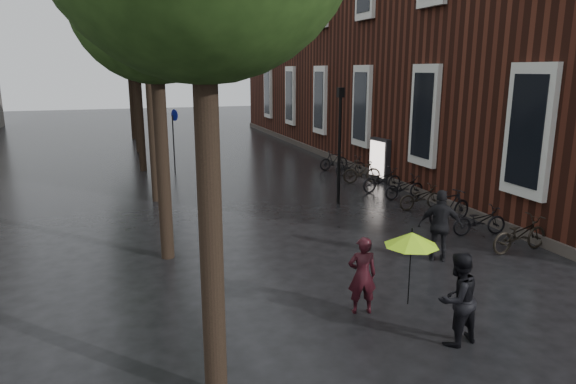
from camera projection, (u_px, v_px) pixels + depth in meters
name	position (u px, v px, depth m)	size (l,w,h in m)	color
ground	(492.00, 384.00, 7.73)	(120.00, 120.00, 0.00)	black
brick_building	(416.00, 43.00, 27.51)	(10.20, 33.20, 12.00)	#38160F
street_trees	(139.00, 23.00, 19.70)	(4.33, 34.03, 8.91)	black
person_burgundy	(362.00, 275.00, 9.83)	(0.56, 0.37, 1.54)	black
person_black	(457.00, 299.00, 8.70)	(0.80, 0.62, 1.65)	black
lime_umbrella	(412.00, 239.00, 8.99)	(0.97, 0.97, 1.44)	black
pedestrian_walking	(441.00, 226.00, 12.52)	(1.05, 0.44, 1.79)	black
parked_bicycles	(407.00, 190.00, 18.23)	(2.02, 12.45, 1.04)	black
ad_lightbox	(380.00, 160.00, 21.57)	(0.28, 1.20, 1.81)	black
lamp_post	(340.00, 134.00, 17.59)	(0.21, 0.21, 4.02)	black
cycle_sign	(174.00, 131.00, 23.37)	(0.15, 0.52, 2.86)	#262628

